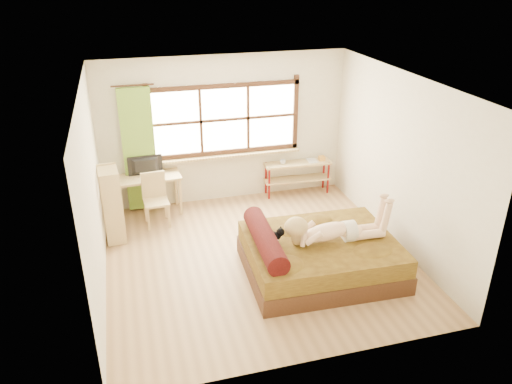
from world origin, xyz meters
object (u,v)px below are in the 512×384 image
object	(u,v)px
woman	(334,220)
pipe_shelf	(298,171)
desk	(147,181)
kitten	(271,235)
bookshelf	(112,204)
chair	(155,196)
bed	(317,255)

from	to	relation	value
woman	pipe_shelf	world-z (taller)	woman
desk	pipe_shelf	bearing A→B (deg)	-1.07
kitten	bookshelf	world-z (taller)	bookshelf
pipe_shelf	bookshelf	size ratio (longest dim) A/B	1.07
woman	chair	size ratio (longest dim) A/B	1.65
kitten	chair	xyz separation A→B (m)	(-1.44, 2.07, -0.16)
chair	bookshelf	distance (m)	0.81
kitten	chair	bearing A→B (deg)	126.71
bed	chair	world-z (taller)	chair
bed	bookshelf	world-z (taller)	bookshelf
pipe_shelf	bookshelf	world-z (taller)	bookshelf
pipe_shelf	chair	bearing A→B (deg)	-167.48
bed	chair	xyz separation A→B (m)	(-2.10, 2.17, 0.21)
bed	desk	bearing A→B (deg)	132.89
woman	kitten	distance (m)	0.90
woman	desk	size ratio (longest dim) A/B	1.26
bed	pipe_shelf	bearing A→B (deg)	78.18
bed	chair	bearing A→B (deg)	136.08
bed	kitten	world-z (taller)	bed
kitten	pipe_shelf	world-z (taller)	kitten
kitten	pipe_shelf	size ratio (longest dim) A/B	0.25
bed	kitten	xyz separation A→B (m)	(-0.67, 0.10, 0.37)
kitten	pipe_shelf	bearing A→B (deg)	64.70
kitten	chair	distance (m)	2.53
woman	pipe_shelf	distance (m)	2.77
desk	pipe_shelf	xyz separation A→B (m)	(2.85, 0.12, -0.16)
kitten	woman	bearing A→B (deg)	-7.78
woman	chair	bearing A→B (deg)	138.04
kitten	pipe_shelf	distance (m)	2.89
desk	woman	bearing A→B (deg)	-50.64
kitten	bed	bearing A→B (deg)	-6.37
bed	kitten	size ratio (longest dim) A/B	6.85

